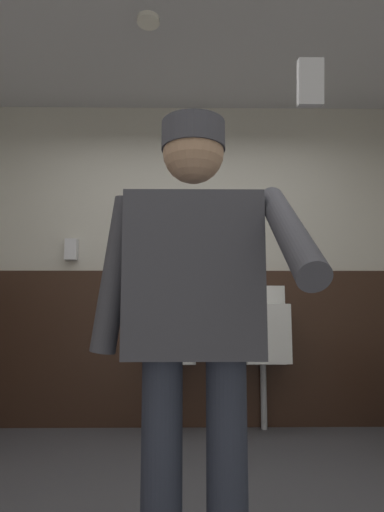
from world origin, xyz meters
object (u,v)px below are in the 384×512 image
object	(u,v)px
urinal_middle	(264,332)
cell_phone	(310,83)
person	(194,308)
soap_dispenser	(71,249)
urinal_left	(171,332)

from	to	relation	value
urinal_middle	cell_phone	distance (m)	2.43
cell_phone	person	bearing A→B (deg)	117.91
urinal_middle	person	xyz separation A→B (m)	(-0.59, -1.78, 0.22)
cell_phone	soap_dispenser	xyz separation A→B (m)	(-1.28, 2.40, -0.08)
urinal_middle	soap_dispenser	distance (m)	1.75
person	urinal_left	bearing A→B (deg)	95.02
urinal_middle	soap_dispenser	bearing A→B (deg)	175.76
urinal_middle	soap_dispenser	xyz separation A→B (m)	(-1.61, 0.12, 0.68)
soap_dispenser	urinal_middle	bearing A→B (deg)	-4.24
person	soap_dispenser	size ratio (longest dim) A/B	9.31
cell_phone	soap_dispenser	bearing A→B (deg)	117.89
urinal_middle	cell_phone	world-z (taller)	cell_phone
urinal_left	soap_dispenser	size ratio (longest dim) A/B	6.89
urinal_left	cell_phone	distance (m)	2.44
urinal_left	soap_dispenser	bearing A→B (deg)	172.09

